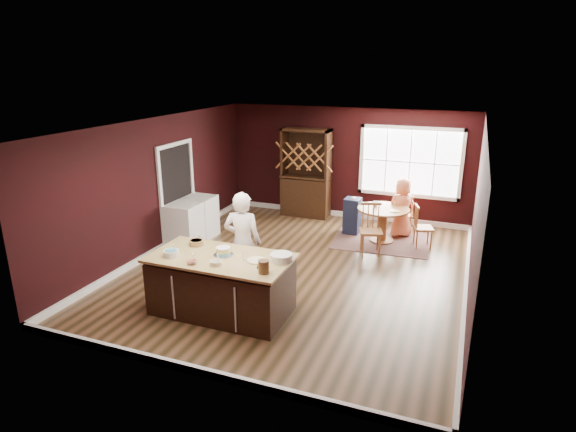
% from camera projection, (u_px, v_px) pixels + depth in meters
% --- Properties ---
extents(room_shell, '(7.00, 7.00, 7.00)m').
position_uv_depth(room_shell, '(298.00, 200.00, 8.64)').
color(room_shell, brown).
rests_on(room_shell, ground).
extents(window, '(2.36, 0.10, 1.66)m').
position_uv_depth(window, '(410.00, 162.00, 11.16)').
color(window, white).
rests_on(window, room_shell).
extents(doorway, '(0.08, 1.26, 2.13)m').
position_uv_depth(doorway, '(178.00, 194.00, 10.29)').
color(doorway, white).
rests_on(doorway, room_shell).
extents(kitchen_island, '(2.15, 1.13, 0.92)m').
position_uv_depth(kitchen_island, '(222.00, 286.00, 7.39)').
color(kitchen_island, black).
rests_on(kitchen_island, ground).
extents(dining_table, '(1.10, 1.10, 0.75)m').
position_uv_depth(dining_table, '(383.00, 218.00, 10.30)').
color(dining_table, brown).
rests_on(dining_table, ground).
extents(baker, '(0.69, 0.51, 1.74)m').
position_uv_depth(baker, '(243.00, 243.00, 7.94)').
color(baker, white).
rests_on(baker, ground).
extents(layer_cake, '(0.31, 0.31, 0.12)m').
position_uv_depth(layer_cake, '(223.00, 251.00, 7.28)').
color(layer_cake, silver).
rests_on(layer_cake, kitchen_island).
extents(bowl_blue, '(0.23, 0.23, 0.09)m').
position_uv_depth(bowl_blue, '(171.00, 253.00, 7.25)').
color(bowl_blue, silver).
rests_on(bowl_blue, kitchen_island).
extents(bowl_yellow, '(0.23, 0.23, 0.09)m').
position_uv_depth(bowl_yellow, '(196.00, 243.00, 7.69)').
color(bowl_yellow, '#A7683D').
rests_on(bowl_yellow, kitchen_island).
extents(bowl_pink, '(0.15, 0.15, 0.06)m').
position_uv_depth(bowl_pink, '(192.00, 262.00, 6.97)').
color(bowl_pink, silver).
rests_on(bowl_pink, kitchen_island).
extents(bowl_olive, '(0.17, 0.17, 0.06)m').
position_uv_depth(bowl_olive, '(216.00, 263.00, 6.94)').
color(bowl_olive, silver).
rests_on(bowl_olive, kitchen_island).
extents(drinking_glass, '(0.07, 0.07, 0.15)m').
position_uv_depth(drinking_glass, '(245.00, 256.00, 7.08)').
color(drinking_glass, silver).
rests_on(drinking_glass, kitchen_island).
extents(dinner_plate, '(0.28, 0.28, 0.02)m').
position_uv_depth(dinner_plate, '(256.00, 260.00, 7.08)').
color(dinner_plate, '#FDE8C1').
rests_on(dinner_plate, kitchen_island).
extents(white_tub, '(0.33, 0.33, 0.11)m').
position_uv_depth(white_tub, '(281.00, 257.00, 7.07)').
color(white_tub, white).
rests_on(white_tub, kitchen_island).
extents(stoneware_crock, '(0.16, 0.16, 0.19)m').
position_uv_depth(stoneware_crock, '(264.00, 267.00, 6.66)').
color(stoneware_crock, brown).
rests_on(stoneware_crock, kitchen_island).
extents(toy_figurine, '(0.05, 0.05, 0.08)m').
position_uv_depth(toy_figurine, '(258.00, 266.00, 6.81)').
color(toy_figurine, orange).
rests_on(toy_figurine, kitchen_island).
extents(rug, '(2.12, 1.69, 0.01)m').
position_uv_depth(rug, '(381.00, 241.00, 10.46)').
color(rug, brown).
rests_on(rug, ground).
extents(chair_east, '(0.47, 0.48, 0.92)m').
position_uv_depth(chair_east, '(423.00, 226.00, 10.02)').
color(chair_east, '#95621F').
rests_on(chair_east, ground).
extents(chair_south, '(0.55, 0.53, 1.04)m').
position_uv_depth(chair_south, '(371.00, 229.00, 9.62)').
color(chair_south, brown).
rests_on(chair_south, ground).
extents(chair_north, '(0.49, 0.48, 0.90)m').
position_uv_depth(chair_north, '(403.00, 214.00, 10.86)').
color(chair_north, brown).
rests_on(chair_north, ground).
extents(seated_woman, '(0.77, 0.70, 1.32)m').
position_uv_depth(seated_woman, '(402.00, 208.00, 10.59)').
color(seated_woman, '#F18458').
rests_on(seated_woman, ground).
extents(high_chair, '(0.36, 0.36, 0.85)m').
position_uv_depth(high_chair, '(352.00, 215.00, 10.84)').
color(high_chair, black).
rests_on(high_chair, ground).
extents(toddler, '(0.18, 0.14, 0.26)m').
position_uv_depth(toddler, '(353.00, 198.00, 10.78)').
color(toddler, '#8CA5BF').
rests_on(toddler, high_chair).
extents(table_plate, '(0.20, 0.20, 0.02)m').
position_uv_depth(table_plate, '(395.00, 211.00, 10.01)').
color(table_plate, beige).
rests_on(table_plate, dining_table).
extents(table_cup, '(0.15, 0.15, 0.10)m').
position_uv_depth(table_cup, '(375.00, 204.00, 10.38)').
color(table_cup, white).
rests_on(table_cup, dining_table).
extents(hutch, '(1.20, 0.50, 2.19)m').
position_uv_depth(hutch, '(306.00, 173.00, 11.91)').
color(hutch, '#422210').
rests_on(hutch, ground).
extents(washer, '(0.63, 0.61, 0.92)m').
position_uv_depth(washer, '(184.00, 225.00, 10.06)').
color(washer, white).
rests_on(washer, ground).
extents(dryer, '(0.63, 0.61, 0.91)m').
position_uv_depth(dryer, '(200.00, 217.00, 10.63)').
color(dryer, white).
rests_on(dryer, ground).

